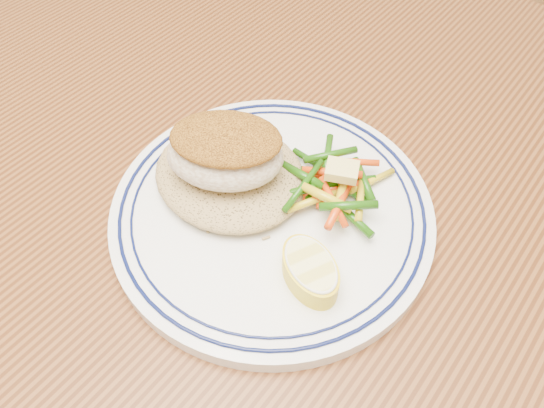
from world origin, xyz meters
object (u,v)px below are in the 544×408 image
Objects in this scene: plate at (272,211)px; lemon_wedge at (310,270)px; vegetable_pile at (330,186)px; fish_fillet at (225,151)px; rice_pilaf at (230,172)px; dining_table at (299,252)px.

plate is 0.08m from lemon_wedge.
plate is 2.55× the size of vegetable_pile.
lemon_wedge is at bearing -28.99° from plate.
plate is 0.07m from fish_fillet.
rice_pilaf reaches higher than lemon_wedge.
fish_fillet is (-0.05, -0.01, 0.05)m from plate.
dining_table is 12.26× the size of fish_fillet.
rice_pilaf is 1.15× the size of fish_fillet.
plate is at bearing 6.95° from fish_fillet.
rice_pilaf is at bearing -179.39° from plate.
fish_fillet is 0.12m from lemon_wedge.
plate is (-0.01, -0.04, 0.11)m from dining_table.
dining_table is 0.13m from vegetable_pile.
fish_fillet is 0.10m from vegetable_pile.
lemon_wedge reaches higher than plate.
dining_table is at bearing 39.67° from fish_fillet.
plate is at bearing -100.10° from dining_table.
lemon_wedge is (0.06, -0.08, 0.12)m from dining_table.
dining_table is 0.16m from lemon_wedge.
fish_fillet reaches higher than dining_table.
dining_table is at bearing -169.60° from vegetable_pile.
vegetable_pile is at bearing 114.28° from lemon_wedge.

